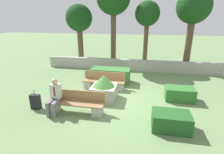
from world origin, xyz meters
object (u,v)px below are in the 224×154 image
suitcase (36,102)px  tree_rightmost (193,9)px  tree_center_right (147,16)px  bench_front (76,104)px  tree_leftmost (79,20)px  planter_corner_left (104,88)px  bench_left_side (104,82)px  person_seated_man (55,95)px

suitcase → tree_rightmost: 10.08m
tree_rightmost → tree_center_right: bearing=167.9°
bench_front → tree_leftmost: tree_leftmost is taller
planter_corner_left → tree_center_right: (1.67, 5.77, 2.97)m
bench_left_side → tree_rightmost: tree_rightmost is taller
planter_corner_left → tree_center_right: tree_center_right is taller
bench_left_side → tree_rightmost: size_ratio=0.41×
person_seated_man → planter_corner_left: person_seated_man is taller
planter_corner_left → tree_rightmost: size_ratio=0.22×
bench_front → bench_left_side: 2.51m
bench_left_side → person_seated_man: bearing=-111.6°
bench_front → bench_left_side: bearing=78.0°
bench_left_side → planter_corner_left: 1.20m
bench_front → tree_leftmost: (-2.32, 6.98, 2.90)m
bench_left_side → planter_corner_left: bearing=-72.9°
bench_front → tree_rightmost: size_ratio=0.43×
person_seated_man → tree_center_right: bearing=66.1°
tree_center_right → suitcase: bearing=-120.1°
suitcase → tree_rightmost: (6.82, 6.51, 3.58)m
bench_left_side → tree_center_right: bearing=71.5°
person_seated_man → tree_center_right: size_ratio=0.30×
suitcase → planter_corner_left: bearing=28.5°
bench_front → tree_rightmost: 9.02m
tree_leftmost → tree_center_right: 4.79m
bench_front → suitcase: (-1.65, -0.02, -0.03)m
person_seated_man → tree_leftmost: bearing=102.6°
tree_leftmost → bench_front: bearing=-71.6°
bench_front → suitcase: 1.65m
suitcase → tree_rightmost: tree_rightmost is taller
bench_left_side → suitcase: bench_left_side is taller
tree_rightmost → person_seated_man: bearing=-131.7°
bench_left_side → tree_leftmost: (-2.85, 4.53, 2.90)m
suitcase → tree_leftmost: tree_leftmost is taller
person_seated_man → tree_rightmost: tree_rightmost is taller
tree_leftmost → tree_rightmost: (7.49, -0.49, 0.65)m
bench_front → suitcase: bearing=-179.3°
bench_front → tree_center_right: 8.13m
suitcase → tree_rightmost: bearing=43.7°
bench_front → tree_rightmost: tree_rightmost is taller
person_seated_man → suitcase: bearing=172.5°
suitcase → tree_center_right: tree_center_right is taller
suitcase → bench_left_side: bearing=48.7°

